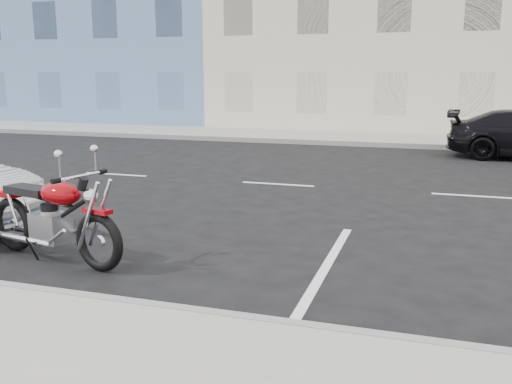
% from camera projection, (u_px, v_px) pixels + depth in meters
% --- Properties ---
extents(ground, '(120.00, 120.00, 0.00)m').
position_uv_depth(ground, '(371.00, 190.00, 11.78)').
color(ground, black).
rests_on(ground, ground).
extents(sidewalk_far, '(80.00, 3.40, 0.15)m').
position_uv_depth(sidewalk_far, '(262.00, 135.00, 21.35)').
color(sidewalk_far, gray).
rests_on(sidewalk_far, ground).
extents(curb_far, '(80.00, 0.12, 0.16)m').
position_uv_depth(curb_far, '(248.00, 140.00, 19.77)').
color(curb_far, gray).
rests_on(curb_far, ground).
extents(motorcycle, '(2.32, 0.92, 1.18)m').
position_uv_depth(motorcycle, '(100.00, 229.00, 6.85)').
color(motorcycle, black).
rests_on(motorcycle, ground).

